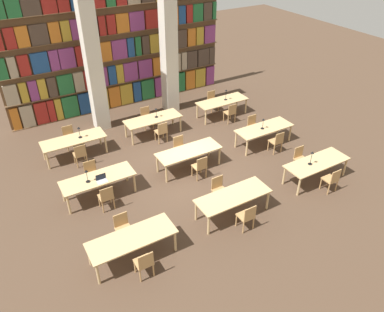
# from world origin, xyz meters

# --- Properties ---
(ground_plane) EXTENTS (40.00, 40.00, 0.00)m
(ground_plane) POSITION_xyz_m (0.00, 0.00, 0.00)
(ground_plane) COLOR #4C3828
(bookshelf_bank) EXTENTS (10.07, 0.35, 5.50)m
(bookshelf_bank) POSITION_xyz_m (0.01, 6.04, 2.59)
(bookshelf_bank) COLOR brown
(bookshelf_bank) RESTS_ON ground_plane
(pillar_left) EXTENTS (0.59, 0.59, 6.00)m
(pillar_left) POSITION_xyz_m (-1.64, 4.46, 3.00)
(pillar_left) COLOR silver
(pillar_left) RESTS_ON ground_plane
(pillar_center) EXTENTS (0.59, 0.59, 6.00)m
(pillar_center) POSITION_xyz_m (1.64, 4.46, 3.00)
(pillar_center) COLOR silver
(pillar_center) RESTS_ON ground_plane
(reading_table_0) EXTENTS (2.30, 0.85, 0.74)m
(reading_table_0) POSITION_xyz_m (-3.30, -2.85, 0.66)
(reading_table_0) COLOR tan
(reading_table_0) RESTS_ON ground_plane
(chair_0) EXTENTS (0.42, 0.40, 0.88)m
(chair_0) POSITION_xyz_m (-3.29, -3.56, 0.48)
(chair_0) COLOR tan
(chair_0) RESTS_ON ground_plane
(chair_1) EXTENTS (0.42, 0.40, 0.88)m
(chair_1) POSITION_xyz_m (-3.29, -2.14, 0.48)
(chair_1) COLOR tan
(chair_1) RESTS_ON ground_plane
(reading_table_1) EXTENTS (2.30, 0.85, 0.74)m
(reading_table_1) POSITION_xyz_m (-0.07, -2.79, 0.66)
(reading_table_1) COLOR tan
(reading_table_1) RESTS_ON ground_plane
(chair_2) EXTENTS (0.42, 0.40, 0.88)m
(chair_2) POSITION_xyz_m (-0.08, -3.50, 0.48)
(chair_2) COLOR tan
(chair_2) RESTS_ON ground_plane
(chair_3) EXTENTS (0.42, 0.40, 0.88)m
(chair_3) POSITION_xyz_m (-0.08, -2.08, 0.48)
(chair_3) COLOR tan
(chair_3) RESTS_ON ground_plane
(reading_table_2) EXTENTS (2.30, 0.85, 0.74)m
(reading_table_2) POSITION_xyz_m (3.36, -2.79, 0.66)
(reading_table_2) COLOR tan
(reading_table_2) RESTS_ON ground_plane
(chair_4) EXTENTS (0.42, 0.40, 0.88)m
(chair_4) POSITION_xyz_m (3.34, -3.50, 0.48)
(chair_4) COLOR tan
(chair_4) RESTS_ON ground_plane
(chair_5) EXTENTS (0.42, 0.40, 0.88)m
(chair_5) POSITION_xyz_m (3.34, -2.08, 0.48)
(chair_5) COLOR tan
(chair_5) RESTS_ON ground_plane
(desk_lamp_0) EXTENTS (0.14, 0.14, 0.50)m
(desk_lamp_0) POSITION_xyz_m (3.06, -2.76, 1.07)
(desk_lamp_0) COLOR black
(desk_lamp_0) RESTS_ON reading_table_2
(reading_table_3) EXTENTS (2.30, 0.85, 0.74)m
(reading_table_3) POSITION_xyz_m (-3.23, 0.06, 0.66)
(reading_table_3) COLOR tan
(reading_table_3) RESTS_ON ground_plane
(chair_6) EXTENTS (0.42, 0.40, 0.88)m
(chair_6) POSITION_xyz_m (-3.23, -0.65, 0.48)
(chair_6) COLOR tan
(chair_6) RESTS_ON ground_plane
(chair_7) EXTENTS (0.42, 0.40, 0.88)m
(chair_7) POSITION_xyz_m (-3.23, 0.77, 0.48)
(chair_7) COLOR tan
(chair_7) RESTS_ON ground_plane
(desk_lamp_1) EXTENTS (0.14, 0.14, 0.45)m
(desk_lamp_1) POSITION_xyz_m (-3.55, 0.01, 1.04)
(desk_lamp_1) COLOR black
(desk_lamp_1) RESTS_ON reading_table_3
(laptop) EXTENTS (0.32, 0.22, 0.21)m
(laptop) POSITION_xyz_m (-3.17, -0.17, 0.78)
(laptop) COLOR silver
(laptop) RESTS_ON reading_table_3
(reading_table_4) EXTENTS (2.30, 0.85, 0.74)m
(reading_table_4) POSITION_xyz_m (0.02, -0.02, 0.66)
(reading_table_4) COLOR tan
(reading_table_4) RESTS_ON ground_plane
(chair_8) EXTENTS (0.42, 0.40, 0.88)m
(chair_8) POSITION_xyz_m (0.06, -0.73, 0.48)
(chair_8) COLOR tan
(chair_8) RESTS_ON ground_plane
(chair_9) EXTENTS (0.42, 0.40, 0.88)m
(chair_9) POSITION_xyz_m (0.06, 0.69, 0.48)
(chair_9) COLOR tan
(chair_9) RESTS_ON ground_plane
(reading_table_5) EXTENTS (2.30, 0.85, 0.74)m
(reading_table_5) POSITION_xyz_m (3.35, -0.08, 0.66)
(reading_table_5) COLOR tan
(reading_table_5) RESTS_ON ground_plane
(chair_10) EXTENTS (0.42, 0.40, 0.88)m
(chair_10) POSITION_xyz_m (3.39, -0.79, 0.48)
(chair_10) COLOR tan
(chair_10) RESTS_ON ground_plane
(chair_11) EXTENTS (0.42, 0.40, 0.88)m
(chair_11) POSITION_xyz_m (3.39, 0.63, 0.48)
(chair_11) COLOR tan
(chair_11) RESTS_ON ground_plane
(desk_lamp_2) EXTENTS (0.14, 0.14, 0.43)m
(desk_lamp_2) POSITION_xyz_m (3.23, -0.10, 1.03)
(desk_lamp_2) COLOR black
(desk_lamp_2) RESTS_ON reading_table_5
(reading_table_6) EXTENTS (2.30, 0.85, 0.74)m
(reading_table_6) POSITION_xyz_m (-3.24, 2.79, 0.66)
(reading_table_6) COLOR tan
(reading_table_6) RESTS_ON ground_plane
(chair_12) EXTENTS (0.42, 0.40, 0.88)m
(chair_12) POSITION_xyz_m (-3.23, 2.08, 0.48)
(chair_12) COLOR tan
(chair_12) RESTS_ON ground_plane
(chair_13) EXTENTS (0.42, 0.40, 0.88)m
(chair_13) POSITION_xyz_m (-3.23, 3.50, 0.48)
(chair_13) COLOR tan
(chair_13) RESTS_ON ground_plane
(desk_lamp_3) EXTENTS (0.14, 0.14, 0.44)m
(desk_lamp_3) POSITION_xyz_m (-2.98, 2.77, 1.03)
(desk_lamp_3) COLOR black
(desk_lamp_3) RESTS_ON reading_table_6
(reading_table_7) EXTENTS (2.30, 0.85, 0.74)m
(reading_table_7) POSITION_xyz_m (-0.03, 2.78, 0.66)
(reading_table_7) COLOR tan
(reading_table_7) RESTS_ON ground_plane
(chair_14) EXTENTS (0.42, 0.40, 0.88)m
(chair_14) POSITION_xyz_m (-0.01, 2.07, 0.48)
(chair_14) COLOR tan
(chair_14) RESTS_ON ground_plane
(chair_15) EXTENTS (0.42, 0.40, 0.88)m
(chair_15) POSITION_xyz_m (-0.01, 3.49, 0.48)
(chair_15) COLOR tan
(chair_15) RESTS_ON ground_plane
(desk_lamp_4) EXTENTS (0.14, 0.14, 0.41)m
(desk_lamp_4) POSITION_xyz_m (0.14, 2.80, 1.01)
(desk_lamp_4) COLOR black
(desk_lamp_4) RESTS_ON reading_table_7
(reading_table_8) EXTENTS (2.30, 0.85, 0.74)m
(reading_table_8) POSITION_xyz_m (3.31, 2.75, 0.66)
(reading_table_8) COLOR tan
(reading_table_8) RESTS_ON ground_plane
(chair_16) EXTENTS (0.42, 0.40, 0.88)m
(chair_16) POSITION_xyz_m (3.27, 2.04, 0.48)
(chair_16) COLOR tan
(chair_16) RESTS_ON ground_plane
(chair_17) EXTENTS (0.42, 0.40, 0.88)m
(chair_17) POSITION_xyz_m (3.27, 3.46, 0.48)
(chair_17) COLOR tan
(chair_17) RESTS_ON ground_plane
(desk_lamp_5) EXTENTS (0.14, 0.14, 0.49)m
(desk_lamp_5) POSITION_xyz_m (3.49, 2.74, 1.06)
(desk_lamp_5) COLOR black
(desk_lamp_5) RESTS_ON reading_table_8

